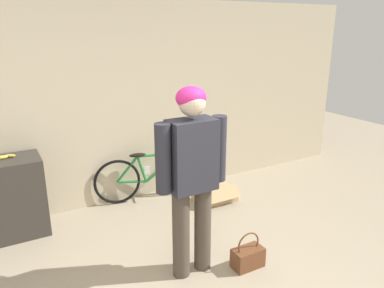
% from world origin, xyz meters
% --- Properties ---
extents(wall_back, '(8.00, 0.07, 2.60)m').
position_xyz_m(wall_back, '(0.00, 2.71, 1.30)').
color(wall_back, beige).
rests_on(wall_back, ground_plane).
extents(person, '(0.70, 0.27, 1.79)m').
position_xyz_m(person, '(0.24, 0.85, 1.05)').
color(person, '#4C4238').
rests_on(person, ground_plane).
extents(bicycle, '(1.61, 0.46, 0.69)m').
position_xyz_m(bicycle, '(0.58, 2.50, 0.34)').
color(bicycle, black).
rests_on(bicycle, ground_plane).
extents(banana, '(0.30, 0.09, 0.04)m').
position_xyz_m(banana, '(-1.22, 2.46, 0.92)').
color(banana, '#EAD64C').
rests_on(banana, side_shelf).
extents(handbag, '(0.31, 0.17, 0.37)m').
position_xyz_m(handbag, '(0.74, 0.63, 0.11)').
color(handbag, brown).
rests_on(handbag, ground_plane).
extents(cardboard_box, '(0.55, 0.39, 0.23)m').
position_xyz_m(cardboard_box, '(1.25, 2.02, 0.09)').
color(cardboard_box, tan).
rests_on(cardboard_box, ground_plane).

